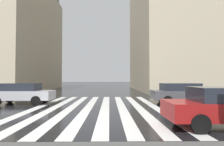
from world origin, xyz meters
TOP-DOWN VIEW (x-y plane):
  - ground_plane at (0.00, 0.00)m, footprint 220.00×220.00m
  - zebra_crossing at (4.00, -0.56)m, footprint 13.00×7.50m
  - haussmann_block_corner at (22.15, -15.96)m, footprint 19.31×20.85m
  - car_dark_grey at (5.50, -6.28)m, footprint 1.85×4.10m
  - car_silver at (5.50, 4.67)m, footprint 1.85×4.10m

SIDE VIEW (x-z plane):
  - ground_plane at x=0.00m, z-range 0.00..0.00m
  - zebra_crossing at x=4.00m, z-range 0.00..0.01m
  - car_dark_grey at x=5.50m, z-range 0.05..1.46m
  - car_silver at x=5.50m, z-range 0.05..1.46m
  - haussmann_block_corner at x=22.15m, z-range -0.24..23.48m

